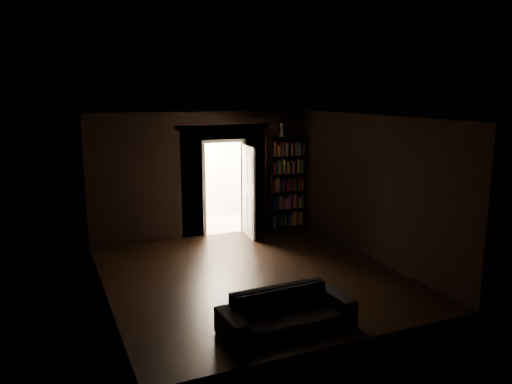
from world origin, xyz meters
The scene contains 9 objects.
ground centered at (0.00, 0.00, 0.00)m, with size 5.50×5.50×0.00m, color black.
room_walls centered at (-0.01, 1.07, 1.68)m, with size 5.02×5.61×2.84m.
kitchen_alcove centered at (0.50, 3.87, 1.21)m, with size 2.20×1.80×2.60m.
sofa centered at (-0.38, -2.10, 0.36)m, with size 1.87×0.81×0.72m, color black.
bookshelf centered at (2.00, 2.59, 1.10)m, with size 0.90×0.32×2.20m, color black.
refrigerator centered at (-0.10, 4.11, 0.82)m, with size 0.74×0.68×1.65m, color white.
door centered at (0.92, 2.31, 1.02)m, with size 0.85×0.05×2.05m, color white.
figurine centered at (1.87, 2.59, 2.35)m, with size 0.10×0.10×0.30m, color silver.
bottles centered at (-0.15, 4.01, 1.79)m, with size 0.70×0.09×0.28m, color black.
Camera 1 is at (-3.33, -7.75, 3.22)m, focal length 35.00 mm.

